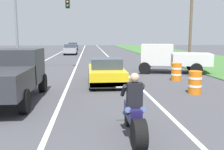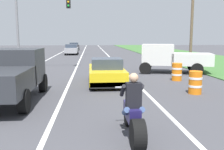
% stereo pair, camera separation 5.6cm
% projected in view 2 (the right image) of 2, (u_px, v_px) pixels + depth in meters
% --- Properties ---
extents(lane_stripe_left_solid, '(0.14, 120.00, 0.01)m').
position_uv_depth(lane_stripe_left_solid, '(34.00, 67.00, 21.19)').
color(lane_stripe_left_solid, white).
rests_on(lane_stripe_left_solid, ground).
extents(lane_stripe_right_solid, '(0.14, 120.00, 0.01)m').
position_uv_depth(lane_stripe_right_solid, '(119.00, 66.00, 21.81)').
color(lane_stripe_right_solid, white).
rests_on(lane_stripe_right_solid, ground).
extents(lane_stripe_centre_dashed, '(0.14, 120.00, 0.01)m').
position_uv_depth(lane_stripe_centre_dashed, '(77.00, 66.00, 21.50)').
color(lane_stripe_centre_dashed, white).
rests_on(lane_stripe_centre_dashed, ground).
extents(motorcycle_with_rider, '(0.70, 2.21, 1.62)m').
position_uv_depth(motorcycle_with_rider, '(133.00, 115.00, 6.00)').
color(motorcycle_with_rider, black).
rests_on(motorcycle_with_rider, ground).
extents(sports_car_yellow, '(1.84, 4.30, 1.37)m').
position_uv_depth(sports_car_yellow, '(106.00, 72.00, 13.33)').
color(sports_car_yellow, yellow).
rests_on(sports_car_yellow, ground).
extents(pickup_truck_left_lane_dark_grey, '(2.02, 4.80, 1.98)m').
position_uv_depth(pickup_truck_left_lane_dark_grey, '(11.00, 73.00, 9.50)').
color(pickup_truck_left_lane_dark_grey, '#2D3035').
rests_on(pickup_truck_left_lane_dark_grey, ground).
extents(pickup_truck_right_shoulder_white, '(5.14, 3.14, 1.98)m').
position_uv_depth(pickup_truck_right_shoulder_white, '(171.00, 57.00, 17.33)').
color(pickup_truck_right_shoulder_white, silver).
rests_on(pickup_truck_right_shoulder_white, ground).
extents(traffic_light_mast_near, '(4.35, 0.34, 6.00)m').
position_uv_depth(traffic_light_mast_near, '(35.00, 17.00, 18.92)').
color(traffic_light_mast_near, gray).
rests_on(traffic_light_mast_near, ground).
extents(utility_pole_roadside, '(0.24, 0.24, 8.60)m').
position_uv_depth(utility_pole_roadside, '(192.00, 16.00, 21.75)').
color(utility_pole_roadside, brown).
rests_on(utility_pole_roadside, ground).
extents(construction_barrel_nearest, '(0.58, 0.58, 1.00)m').
position_uv_depth(construction_barrel_nearest, '(195.00, 82.00, 10.91)').
color(construction_barrel_nearest, orange).
rests_on(construction_barrel_nearest, ground).
extents(construction_barrel_mid, '(0.58, 0.58, 1.00)m').
position_uv_depth(construction_barrel_mid, '(177.00, 72.00, 14.30)').
color(construction_barrel_mid, orange).
rests_on(construction_barrel_mid, ground).
extents(distant_car_far_ahead, '(1.80, 4.00, 1.50)m').
position_uv_depth(distant_car_far_ahead, '(72.00, 49.00, 36.16)').
color(distant_car_far_ahead, '#99999E').
rests_on(distant_car_far_ahead, ground).
extents(distant_car_further_ahead, '(1.80, 4.00, 1.50)m').
position_uv_depth(distant_car_further_ahead, '(74.00, 46.00, 48.18)').
color(distant_car_further_ahead, '#262628').
rests_on(distant_car_further_ahead, ground).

